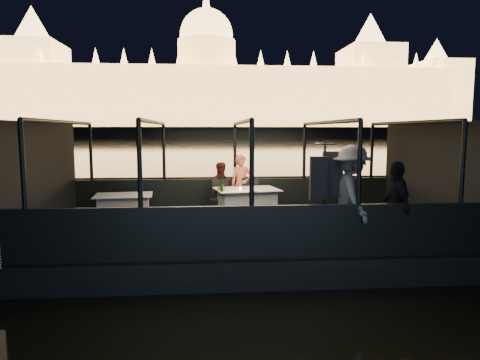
{
  "coord_description": "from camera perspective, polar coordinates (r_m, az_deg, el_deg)",
  "views": [
    {
      "loc": [
        -0.75,
        -8.9,
        2.63
      ],
      "look_at": [
        0.0,
        0.4,
        1.55
      ],
      "focal_mm": 32.0,
      "sensor_mm": 36.0,
      "label": 1
    }
  ],
  "objects": [
    {
      "name": "cabin_glass_starboard",
      "position": [
        6.96,
        1.58,
        2.24
      ],
      "size": [
        8.0,
        0.02,
        1.4
      ],
      "primitive_type": null,
      "color": "#99B2B2",
      "rests_on": "gunwale_starboard"
    },
    {
      "name": "passenger_dark",
      "position": [
        8.11,
        20.05,
        -2.88
      ],
      "size": [
        0.42,
        0.95,
        1.6
      ],
      "primitive_type": "imported",
      "rotation": [
        0.0,
        0.0,
        4.69
      ],
      "color": "black",
      "rests_on": "boat_deck"
    },
    {
      "name": "boat_hull",
      "position": [
        9.31,
        0.2,
        -9.81
      ],
      "size": [
        8.6,
        4.4,
        1.0
      ],
      "primitive_type": "cube",
      "color": "black",
      "rests_on": "river_water"
    },
    {
      "name": "end_wall_fore",
      "position": [
        9.52,
        -24.54,
        0.1
      ],
      "size": [
        0.02,
        4.0,
        2.3
      ],
      "primitive_type": null,
      "color": "black",
      "rests_on": "boat_deck"
    },
    {
      "name": "wine_glass_empty",
      "position": [
        9.63,
        0.13,
        -0.97
      ],
      "size": [
        0.06,
        0.06,
        0.17
      ],
      "primitive_type": null,
      "rotation": [
        0.0,
        0.0,
        0.1
      ],
      "color": "silver",
      "rests_on": "dining_table_central"
    },
    {
      "name": "dining_table_central",
      "position": [
        10.13,
        0.89,
        -3.32
      ],
      "size": [
        1.61,
        1.28,
        0.77
      ],
      "primitive_type": "cube",
      "rotation": [
        0.0,
        0.0,
        0.17
      ],
      "color": "silver",
      "rests_on": "boat_deck"
    },
    {
      "name": "person_woman_coral",
      "position": [
        10.78,
        0.18,
        -0.75
      ],
      "size": [
        0.59,
        0.44,
        1.53
      ],
      "primitive_type": "imported",
      "rotation": [
        0.0,
        0.0,
        0.13
      ],
      "color": "#EF7656",
      "rests_on": "boat_deck"
    },
    {
      "name": "embankment",
      "position": [
        218.9,
        -4.42,
        6.13
      ],
      "size": [
        400.0,
        140.0,
        6.0
      ],
      "primitive_type": "cube",
      "color": "#423D33",
      "rests_on": "ground"
    },
    {
      "name": "end_wall_aft",
      "position": [
        10.13,
        23.38,
        0.51
      ],
      "size": [
        0.02,
        4.0,
        2.3
      ],
      "primitive_type": null,
      "color": "black",
      "rests_on": "boat_deck"
    },
    {
      "name": "plate_far",
      "position": [
        10.02,
        -2.52,
        -1.18
      ],
      "size": [
        0.23,
        0.23,
        0.01
      ],
      "primitive_type": "cylinder",
      "rotation": [
        0.0,
        0.0,
        -0.02
      ],
      "color": "silver",
      "rests_on": "dining_table_central"
    },
    {
      "name": "coat_stand",
      "position": [
        7.78,
        11.11,
        -2.6
      ],
      "size": [
        0.64,
        0.57,
        1.95
      ],
      "primitive_type": null,
      "rotation": [
        0.0,
        0.0,
        -0.28
      ],
      "color": "black",
      "rests_on": "boat_deck"
    },
    {
      "name": "gunwale_starboard",
      "position": [
        7.14,
        1.55,
        -7.0
      ],
      "size": [
        8.0,
        0.08,
        0.9
      ],
      "primitive_type": "cube",
      "color": "black",
      "rests_on": "boat_deck"
    },
    {
      "name": "cabin_glass_port",
      "position": [
        10.93,
        -0.67,
        3.82
      ],
      "size": [
        8.0,
        0.02,
        1.4
      ],
      "primitive_type": null,
      "color": "#99B2B2",
      "rests_on": "gunwale_port"
    },
    {
      "name": "boat_deck",
      "position": [
        9.18,
        0.2,
        -6.94
      ],
      "size": [
        8.0,
        4.0,
        0.04
      ],
      "primitive_type": "cube",
      "color": "black",
      "rests_on": "boat_hull"
    },
    {
      "name": "passenger_stripe",
      "position": [
        7.9,
        14.61,
        -2.93
      ],
      "size": [
        0.69,
        1.22,
        1.88
      ],
      "primitive_type": "imported",
      "rotation": [
        0.0,
        0.0,
        1.58
      ],
      "color": "silver",
      "rests_on": "boat_deck"
    },
    {
      "name": "canopy_ribs",
      "position": [
        8.98,
        0.2,
        0.34
      ],
      "size": [
        8.0,
        4.0,
        2.3
      ],
      "primitive_type": null,
      "color": "black",
      "rests_on": "boat_deck"
    },
    {
      "name": "wine_bottle",
      "position": [
        9.6,
        -2.43,
        -0.67
      ],
      "size": [
        0.08,
        0.08,
        0.33
      ],
      "primitive_type": "cylinder",
      "rotation": [
        0.0,
        0.0,
        -0.11
      ],
      "color": "#133514",
      "rests_on": "dining_table_central"
    },
    {
      "name": "cabin_roof_glass",
      "position": [
        8.93,
        0.21,
        7.7
      ],
      "size": [
        8.0,
        4.0,
        0.02
      ],
      "primitive_type": null,
      "color": "#99B2B2",
      "rests_on": "boat_deck"
    },
    {
      "name": "wine_glass_red",
      "position": [
        10.0,
        0.7,
        -0.69
      ],
      "size": [
        0.07,
        0.07,
        0.17
      ],
      "primitive_type": null,
      "rotation": [
        0.0,
        0.0,
        0.38
      ],
      "color": "silver",
      "rests_on": "dining_table_central"
    },
    {
      "name": "chair_port_right",
      "position": [
        10.57,
        1.49,
        -2.54
      ],
      "size": [
        0.45,
        0.45,
        0.94
      ],
      "primitive_type": "cube",
      "rotation": [
        0.0,
        0.0,
        0.03
      ],
      "color": "black",
      "rests_on": "boat_deck"
    },
    {
      "name": "person_man_maroon",
      "position": [
        10.75,
        -2.38,
        -0.78
      ],
      "size": [
        0.71,
        0.59,
        1.34
      ],
      "primitive_type": "imported",
      "rotation": [
        0.0,
        0.0,
        0.16
      ],
      "color": "#3E1611",
      "rests_on": "boat_deck"
    },
    {
      "name": "bread_basket",
      "position": [
        9.85,
        -2.48,
        -1.13
      ],
      "size": [
        0.24,
        0.24,
        0.07
      ],
      "primitive_type": "cylinder",
      "rotation": [
        0.0,
        0.0,
        0.37
      ],
      "color": "olive",
      "rests_on": "dining_table_central"
    },
    {
      "name": "dining_table_aft",
      "position": [
        10.15,
        -15.21,
        -3.53
      ],
      "size": [
        1.37,
        1.05,
        0.68
      ],
      "primitive_type": "cube",
      "rotation": [
        0.0,
        0.0,
        0.1
      ],
      "color": "white",
      "rests_on": "boat_deck"
    },
    {
      "name": "parliament_building",
      "position": [
        185.78,
        -4.46,
        14.72
      ],
      "size": [
        220.0,
        32.0,
        60.0
      ],
      "primitive_type": null,
      "color": "#F2D18C",
      "rests_on": "embankment"
    },
    {
      "name": "plate_near",
      "position": [
        9.66,
        1.61,
        -1.47
      ],
      "size": [
        0.28,
        0.28,
        0.01
      ],
      "primitive_type": "cylinder",
      "rotation": [
        0.0,
        0.0,
        0.24
      ],
      "color": "silver",
      "rests_on": "dining_table_central"
    },
    {
      "name": "chair_port_left",
      "position": [
        10.52,
        -2.7,
        -2.59
      ],
      "size": [
        0.55,
        0.55,
        0.91
      ],
      "primitive_type": "cube",
      "rotation": [
        0.0,
        0.0,
        0.36
      ],
      "color": "black",
      "rests_on": "boat_deck"
    },
    {
      "name": "wine_glass_white",
      "position": [
        9.6,
        -2.43,
        -1.0
      ],
      "size": [
        0.08,
        0.08,
        0.19
      ],
      "primitive_type": null,
      "rotation": [
        0.0,
        0.0,
        0.32
      ],
      "color": "silver",
      "rests_on": "dining_table_central"
    },
    {
      "name": "gunwale_port",
      "position": [
        11.05,
        -0.66,
        -2.14
      ],
      "size": [
        8.0,
        0.08,
        0.9
      ],
      "primitive_type": "cube",
      "color": "black",
      "rests_on": "boat_deck"
    },
    {
      "name": "river_water",
      "position": [
        88.94,
        -4.12,
        4.87
      ],
      "size": [
        500.0,
        500.0,
        0.0
      ],
      "primitive_type": "plane",
      "color": "black",
      "rests_on": "ground"
    },
    {
      "name": "amber_candle",
      "position": [
        9.7,
        0.02,
        -1.25
      ],
      "size": [
        0.06,
        0.06,
        0.07
      ],
      "primitive_type": "cylinder",
      "rotation": [
        0.0,
        0.0,
        0.41
      ],
      "color": "yellow",
      "rests_on": "dining_table_central"
    }
  ]
}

